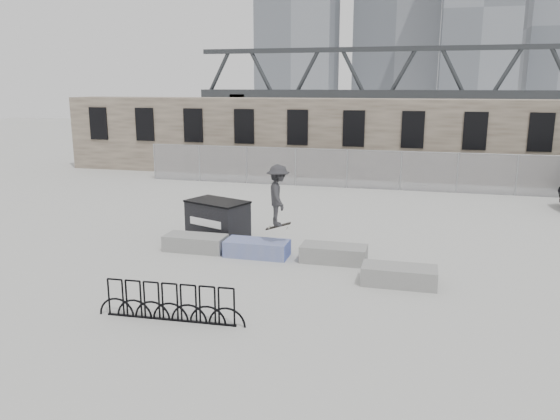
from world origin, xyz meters
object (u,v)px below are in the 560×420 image
object	(u,v)px
skateboarder	(278,195)
planter_center_right	(334,253)
planter_center_left	(257,248)
dumpster	(218,220)
planter_far_left	(195,242)
bike_rack	(170,303)
planter_offset	(399,275)

from	to	relation	value
skateboarder	planter_center_right	bearing A→B (deg)	-110.48
planter_center_left	dumpster	size ratio (longest dim) A/B	0.84
planter_center_left	skateboarder	bearing A→B (deg)	0.65
planter_far_left	skateboarder	bearing A→B (deg)	-1.51
planter_center_right	planter_center_left	bearing A→B (deg)	-178.80
dumpster	skateboarder	bearing A→B (deg)	-9.59
skateboarder	planter_far_left	bearing A→B (deg)	66.59
dumpster	skateboarder	distance (m)	3.30
planter_center_left	dumpster	xyz separation A→B (m)	(-1.91, 1.57, 0.41)
planter_center_left	bike_rack	world-z (taller)	bike_rack
planter_center_left	skateboarder	size ratio (longest dim) A/B	0.98
planter_far_left	dumpster	world-z (taller)	dumpster
planter_center_left	planter_offset	size ratio (longest dim) A/B	1.00
planter_center_left	planter_offset	world-z (taller)	same
planter_center_right	skateboarder	size ratio (longest dim) A/B	0.98
dumpster	planter_center_left	bearing A→B (deg)	-18.02
planter_far_left	planter_center_left	bearing A→B (deg)	-2.21
planter_offset	bike_rack	distance (m)	6.20
planter_offset	dumpster	bearing A→B (deg)	154.67
planter_offset	dumpster	xyz separation A→B (m)	(-6.36, 3.01, 0.41)
bike_rack	skateboarder	xyz separation A→B (m)	(1.22, 5.13, 1.56)
planter_center_right	bike_rack	bearing A→B (deg)	-119.82
planter_center_right	skateboarder	distance (m)	2.45
bike_rack	planter_center_left	bearing A→B (deg)	84.07
planter_center_left	planter_offset	xyz separation A→B (m)	(4.46, -1.45, 0.00)
planter_offset	bike_rack	world-z (taller)	bike_rack
planter_center_right	planter_offset	world-z (taller)	same
planter_center_right	bike_rack	distance (m)	5.97
bike_rack	planter_center_right	bearing A→B (deg)	60.18
planter_center_left	planter_center_right	xyz separation A→B (m)	(2.43, 0.05, 0.00)
planter_center_left	planter_center_right	distance (m)	2.43
planter_center_right	dumpster	distance (m)	4.62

